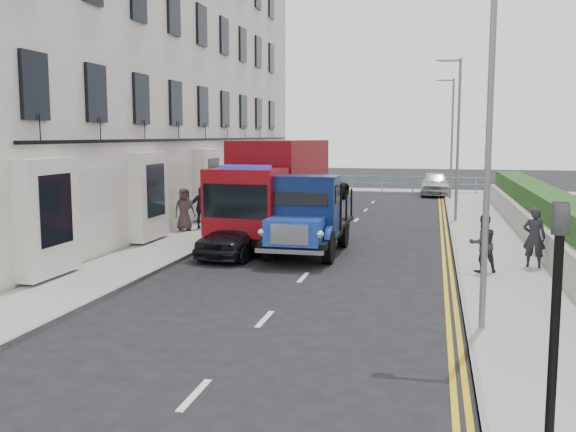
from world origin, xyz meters
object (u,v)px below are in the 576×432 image
at_px(lamp_far, 450,131).
at_px(lamp_mid, 455,130).
at_px(bedford_lorry, 305,220).
at_px(lamp_near, 483,123).
at_px(red_lorry, 274,188).
at_px(pedestrian_east_near, 534,237).
at_px(parked_car_front, 240,234).

bearing_deg(lamp_far, lamp_mid, -90.00).
relative_size(lamp_far, bedford_lorry, 1.31).
distance_m(lamp_near, red_lorry, 11.69).
height_order(lamp_mid, bedford_lorry, lamp_mid).
relative_size(bedford_lorry, red_lorry, 0.76).
height_order(lamp_near, lamp_far, same).
relative_size(lamp_far, pedestrian_east_near, 4.16).
distance_m(parked_car_front, pedestrian_east_near, 8.72).
bearing_deg(lamp_near, pedestrian_east_near, 72.83).
height_order(lamp_near, lamp_mid, same).
relative_size(lamp_near, red_lorry, 1.00).
bearing_deg(lamp_near, lamp_far, 90.00).
xyz_separation_m(lamp_near, lamp_mid, (0.00, 16.00, 0.00)).
xyz_separation_m(lamp_near, lamp_far, (0.00, 26.00, 0.00)).
xyz_separation_m(bedford_lorry, red_lorry, (-1.65, 2.67, 0.76)).
relative_size(red_lorry, parked_car_front, 1.78).
distance_m(lamp_far, bedford_lorry, 19.87).
bearing_deg(parked_car_front, red_lorry, 89.64).
bearing_deg(parked_car_front, lamp_far, 78.29).
bearing_deg(parked_car_front, lamp_mid, 61.53).
bearing_deg(lamp_near, red_lorry, 123.64).
xyz_separation_m(lamp_mid, bedford_lorry, (-4.72, -9.09, -2.84)).
xyz_separation_m(lamp_far, parked_car_front, (-6.78, -19.28, -3.33)).
height_order(lamp_mid, pedestrian_east_near, lamp_mid).
bearing_deg(lamp_far, parked_car_front, -109.36).
bearing_deg(lamp_far, lamp_near, -90.00).
distance_m(lamp_near, lamp_mid, 16.00).
xyz_separation_m(lamp_far, pedestrian_east_near, (1.92, -19.78, -3.04)).
distance_m(bedford_lorry, pedestrian_east_near, 6.68).
xyz_separation_m(lamp_far, bedford_lorry, (-4.72, -19.09, -2.84)).
bearing_deg(lamp_mid, red_lorry, -134.79).
distance_m(lamp_mid, pedestrian_east_near, 10.42).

